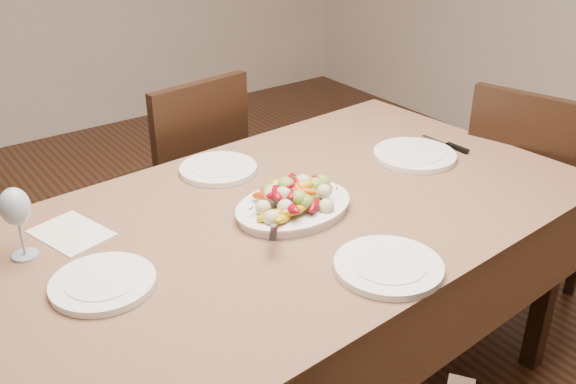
# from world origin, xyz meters

# --- Properties ---
(dining_table) EXTENTS (1.91, 1.17, 0.76)m
(dining_table) POSITION_xyz_m (-0.00, 0.08, 0.38)
(dining_table) COLOR brown
(dining_table) RESTS_ON ground
(chair_far) EXTENTS (0.47, 0.47, 0.95)m
(chair_far) POSITION_xyz_m (0.07, 0.96, 0.47)
(chair_far) COLOR black
(chair_far) RESTS_ON ground
(chair_right) EXTENTS (0.52, 0.52, 0.95)m
(chair_right) POSITION_xyz_m (1.14, 0.02, 0.47)
(chair_right) COLOR black
(chair_right) RESTS_ON ground
(serving_platter) EXTENTS (0.37, 0.28, 0.02)m
(serving_platter) POSITION_xyz_m (0.01, 0.07, 0.77)
(serving_platter) COLOR white
(serving_platter) RESTS_ON dining_table
(roasted_vegetables) EXTENTS (0.30, 0.21, 0.09)m
(roasted_vegetables) POSITION_xyz_m (0.01, 0.07, 0.83)
(roasted_vegetables) COLOR maroon
(roasted_vegetables) RESTS_ON serving_platter
(serving_spoon) EXTENTS (0.26, 0.22, 0.03)m
(serving_spoon) POSITION_xyz_m (-0.05, 0.03, 0.81)
(serving_spoon) COLOR #9EA0A8
(serving_spoon) RESTS_ON serving_platter
(plate_left) EXTENTS (0.25, 0.25, 0.02)m
(plate_left) POSITION_xyz_m (-0.57, 0.04, 0.77)
(plate_left) COLOR white
(plate_left) RESTS_ON dining_table
(plate_right) EXTENTS (0.28, 0.28, 0.02)m
(plate_right) POSITION_xyz_m (0.57, 0.14, 0.77)
(plate_right) COLOR white
(plate_right) RESTS_ON dining_table
(plate_far) EXTENTS (0.25, 0.25, 0.02)m
(plate_far) POSITION_xyz_m (-0.03, 0.43, 0.77)
(plate_far) COLOR white
(plate_far) RESTS_ON dining_table
(plate_near) EXTENTS (0.27, 0.27, 0.02)m
(plate_near) POSITION_xyz_m (0.02, -0.30, 0.77)
(plate_near) COLOR white
(plate_near) RESTS_ON dining_table
(wine_glass) EXTENTS (0.08, 0.08, 0.20)m
(wine_glass) POSITION_xyz_m (-0.68, 0.29, 0.86)
(wine_glass) COLOR #8C99A5
(wine_glass) RESTS_ON dining_table
(menu_card) EXTENTS (0.20, 0.24, 0.00)m
(menu_card) POSITION_xyz_m (-0.55, 0.33, 0.76)
(menu_card) COLOR silver
(menu_card) RESTS_ON dining_table
(table_knife) EXTENTS (0.02, 0.20, 0.01)m
(table_knife) POSITION_xyz_m (0.73, 0.14, 0.76)
(table_knife) COLOR #9EA0A8
(table_knife) RESTS_ON dining_table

